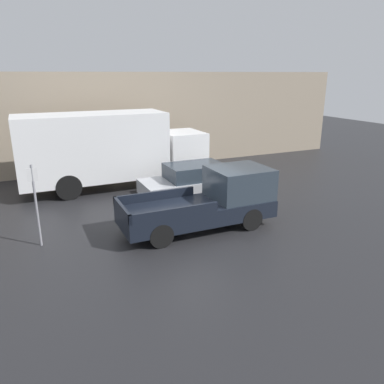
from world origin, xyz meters
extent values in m
plane|color=#232326|center=(0.00, 0.00, 0.00)|extent=(60.00, 60.00, 0.00)
cube|color=gray|center=(0.00, 9.31, 2.61)|extent=(28.00, 0.15, 5.23)
cube|color=black|center=(-0.14, -0.15, 0.63)|extent=(5.28, 1.95, 0.57)
cube|color=#28333D|center=(1.50, -0.15, 1.46)|extent=(2.01, 1.84, 1.08)
cube|color=black|center=(-1.33, 0.78, 1.08)|extent=(2.91, 0.10, 0.31)
cube|color=black|center=(-1.33, -1.08, 1.08)|extent=(2.91, 0.10, 0.31)
cube|color=black|center=(-2.73, -0.15, 1.08)|extent=(0.10, 1.95, 0.31)
cylinder|color=black|center=(1.50, 0.71, 0.39)|extent=(0.77, 0.26, 0.77)
cylinder|color=black|center=(1.50, -1.01, 0.39)|extent=(0.77, 0.26, 0.77)
cylinder|color=black|center=(-1.78, 0.71, 0.39)|extent=(0.77, 0.26, 0.77)
cylinder|color=black|center=(-1.78, -1.01, 0.39)|extent=(0.77, 0.26, 0.77)
cube|color=#B7BABF|center=(1.09, 2.96, 0.58)|extent=(4.36, 1.90, 0.58)
cube|color=#28333D|center=(1.22, 2.96, 1.18)|extent=(2.40, 1.67, 0.62)
cylinder|color=black|center=(2.44, 3.81, 0.34)|extent=(0.67, 0.22, 0.67)
cylinder|color=black|center=(2.44, 2.11, 0.34)|extent=(0.67, 0.22, 0.67)
cylinder|color=black|center=(-0.26, 3.81, 0.34)|extent=(0.67, 0.22, 0.67)
cylinder|color=black|center=(-0.26, 2.11, 0.34)|extent=(0.67, 0.22, 0.67)
cube|color=white|center=(1.94, 6.03, 1.45)|extent=(1.88, 2.31, 1.88)
cube|color=white|center=(-2.43, 6.03, 1.99)|extent=(6.51, 2.43, 2.95)
cylinder|color=black|center=(1.60, 7.10, 0.54)|extent=(1.08, 0.30, 1.08)
cylinder|color=black|center=(1.60, 4.95, 0.54)|extent=(1.08, 0.30, 1.08)
cylinder|color=black|center=(-3.76, 7.10, 0.54)|extent=(1.08, 0.30, 1.08)
cylinder|color=black|center=(-3.76, 4.95, 0.54)|extent=(1.08, 0.30, 1.08)
cylinder|color=gray|center=(-5.16, 0.65, 1.30)|extent=(0.07, 0.07, 2.60)
cube|color=silver|center=(-5.16, 0.63, 2.30)|extent=(0.30, 0.02, 0.40)
camera|label=1|loc=(-5.28, -11.02, 5.15)|focal=35.00mm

